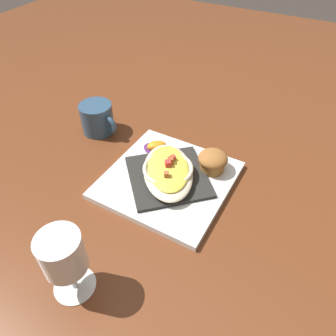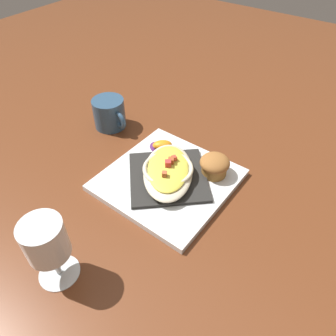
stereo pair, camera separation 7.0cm
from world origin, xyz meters
name	(u,v)px [view 1 (the left image)]	position (x,y,z in m)	size (l,w,h in m)	color
ground_plane	(168,182)	(0.00, 0.00, 0.00)	(2.60, 2.60, 0.00)	brown
square_plate	(168,180)	(0.00, 0.00, 0.01)	(0.27, 0.27, 0.01)	white
folded_napkin	(168,176)	(0.00, 0.00, 0.02)	(0.17, 0.17, 0.01)	#292927
gratin_dish	(168,170)	(0.00, 0.00, 0.04)	(0.21, 0.19, 0.04)	beige
muffin	(213,161)	(-0.07, 0.08, 0.04)	(0.07, 0.07, 0.05)	#9B692E
orange_garnish	(155,146)	(-0.07, -0.08, 0.02)	(0.06, 0.07, 0.02)	#532665
coffee_mug	(98,119)	(-0.09, -0.26, 0.04)	(0.09, 0.12, 0.08)	#2F4E6C
stemmed_glass	(63,257)	(0.30, -0.02, 0.09)	(0.07, 0.07, 0.14)	white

